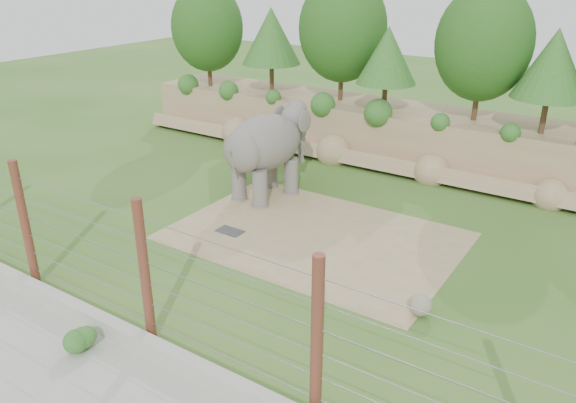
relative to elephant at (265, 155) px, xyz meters
The scene contains 10 objects.
ground 6.28m from the elephant, 58.04° to the right, with size 90.00×90.00×0.00m, color #33641E.
back_embankment 8.73m from the elephant, 63.54° to the left, with size 30.00×5.52×8.77m.
dirt_patch 4.61m from the elephant, 29.71° to the right, with size 10.00×7.00×0.02m, color #998559.
drain_grate 4.06m from the elephant, 75.43° to the right, with size 1.00×0.60×0.03m, color #262628.
elephant is the anchor object (origin of this frame).
stone_ball 9.99m from the elephant, 28.55° to the right, with size 0.63×0.63×0.63m, color gray.
retaining_wall 10.71m from the elephant, 72.51° to the right, with size 26.00×0.35×0.50m, color #A3A197.
walkway 12.64m from the elephant, 75.27° to the right, with size 26.00×4.00×0.01m, color #A3A197.
barrier_fence 10.12m from the elephant, 71.66° to the right, with size 20.26×0.26×4.00m.
walkway_shrub 11.22m from the elephant, 78.68° to the right, with size 0.62×0.62×0.62m, color #1D5F1E.
Camera 1 is at (9.69, -12.67, 9.14)m, focal length 35.00 mm.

